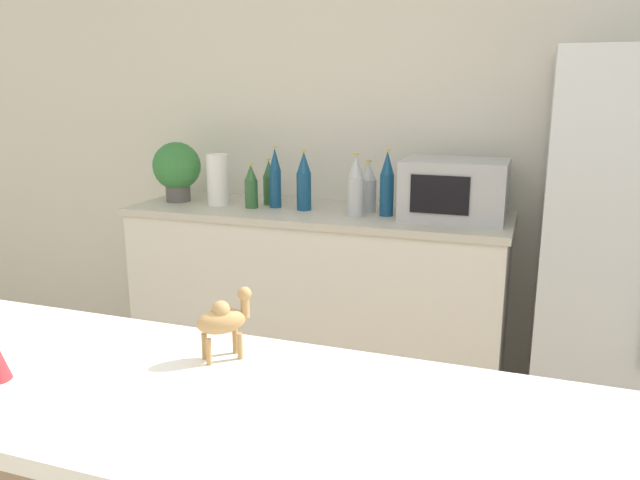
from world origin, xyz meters
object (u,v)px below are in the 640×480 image
back_bottle_1 (304,182)px  back_bottle_6 (368,187)px  microwave (455,189)px  back_bottle_5 (355,186)px  paper_towel_roll (218,180)px  back_bottle_4 (387,184)px  camel_figurine_second (224,319)px  potted_plant (177,168)px  back_bottle_0 (251,187)px  back_bottle_3 (269,183)px  back_bottle_2 (275,179)px

back_bottle_1 → back_bottle_6: back_bottle_1 is taller
microwave → back_bottle_5: bearing=-166.9°
paper_towel_roll → microwave: 1.23m
back_bottle_4 → camel_figurine_second: bearing=-87.7°
paper_towel_roll → back_bottle_1: back_bottle_1 is taller
potted_plant → camel_figurine_second: 2.19m
microwave → back_bottle_6: microwave is taller
back_bottle_0 → back_bottle_3: 0.13m
back_bottle_1 → back_bottle_6: (0.32, 0.07, -0.02)m
microwave → back_bottle_1: bearing=-176.7°
microwave → back_bottle_0: (-1.02, -0.08, -0.03)m
potted_plant → camel_figurine_second: potted_plant is taller
back_bottle_6 → back_bottle_4: bearing=-33.0°
back_bottle_4 → back_bottle_5: 0.15m
back_bottle_0 → back_bottle_4: 0.71m
potted_plant → back_bottle_2: (0.58, 0.01, -0.03)m
microwave → back_bottle_6: 0.43m
paper_towel_roll → microwave: size_ratio=0.56×
back_bottle_1 → back_bottle_2: 0.17m
potted_plant → paper_towel_roll: bearing=-3.6°
back_bottle_4 → back_bottle_6: size_ratio=1.25×
back_bottle_4 → back_bottle_5: size_ratio=1.06×
back_bottle_1 → paper_towel_roll: bearing=-178.6°
camel_figurine_second → back_bottle_5: bearing=97.0°
microwave → back_bottle_0: size_ratio=2.07×
back_bottle_1 → camel_figurine_second: 1.87m
paper_towel_roll → back_bottle_2: 0.32m
microwave → back_bottle_2: bearing=-178.3°
microwave → back_bottle_5: (-0.46, -0.11, 0.01)m
back_bottle_6 → back_bottle_3: bearing=179.2°
back_bottle_1 → back_bottle_5: bearing=-12.4°
back_bottle_2 → back_bottle_0: bearing=-154.4°
back_bottle_2 → camel_figurine_second: size_ratio=2.01×
back_bottle_6 → potted_plant: bearing=-176.3°
microwave → back_bottle_2: size_ratio=1.52×
back_bottle_2 → paper_towel_roll: bearing=-174.9°
paper_towel_roll → microwave: microwave is taller
back_bottle_5 → camel_figurine_second: 1.75m
back_bottle_3 → potted_plant: bearing=-171.6°
potted_plant → microwave: size_ratio=0.67×
back_bottle_3 → back_bottle_2: bearing=-44.8°
back_bottle_0 → back_bottle_4: back_bottle_4 is taller
back_bottle_5 → back_bottle_4: bearing=23.9°
paper_towel_roll → back_bottle_4: size_ratio=0.83×
back_bottle_2 → back_bottle_3: size_ratio=1.29×
paper_towel_roll → microwave: (1.23, 0.05, 0.01)m
back_bottle_2 → back_bottle_5: back_bottle_2 is taller
potted_plant → back_bottle_0: 0.47m
paper_towel_roll → back_bottle_0: (0.21, -0.03, -0.02)m
back_bottle_4 → back_bottle_0: bearing=-177.1°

